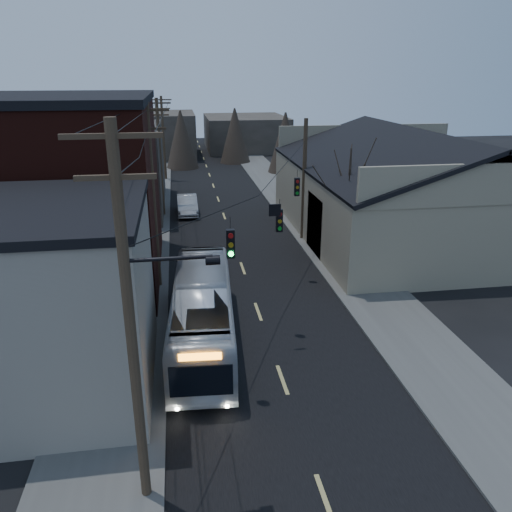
{
  "coord_description": "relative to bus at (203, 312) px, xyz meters",
  "views": [
    {
      "loc": [
        -3.62,
        -8.36,
        11.41
      ],
      "look_at": [
        -0.1,
        14.06,
        3.0
      ],
      "focal_mm": 35.0,
      "sensor_mm": 36.0,
      "label": 1
    }
  ],
  "objects": [
    {
      "name": "road_surface",
      "position": [
        2.89,
        18.56,
        -1.48
      ],
      "size": [
        9.0,
        110.0,
        0.02
      ],
      "primitive_type": "cube",
      "color": "black",
      "rests_on": "ground"
    },
    {
      "name": "sidewalk_left",
      "position": [
        -3.61,
        18.56,
        -1.43
      ],
      "size": [
        4.0,
        110.0,
        0.12
      ],
      "primitive_type": "cube",
      "color": "#474744",
      "rests_on": "ground"
    },
    {
      "name": "sidewalk_right",
      "position": [
        9.39,
        18.56,
        -1.43
      ],
      "size": [
        4.0,
        110.0,
        0.12
      ],
      "primitive_type": "cube",
      "color": "#474744",
      "rests_on": "ground"
    },
    {
      "name": "building_clapboard",
      "position": [
        -6.11,
        -2.44,
        2.01
      ],
      "size": [
        8.0,
        8.0,
        7.0
      ],
      "primitive_type": "cube",
      "color": "slate",
      "rests_on": "ground"
    },
    {
      "name": "building_brick",
      "position": [
        -7.11,
        8.56,
        3.51
      ],
      "size": [
        10.0,
        12.0,
        10.0
      ],
      "primitive_type": "cube",
      "color": "black",
      "rests_on": "ground"
    },
    {
      "name": "building_left_far",
      "position": [
        -6.61,
        24.56,
        2.01
      ],
      "size": [
        9.0,
        14.0,
        7.0
      ],
      "primitive_type": "cube",
      "color": "#302C26",
      "rests_on": "ground"
    },
    {
      "name": "warehouse",
      "position": [
        15.89,
        13.56,
        1.2
      ],
      "size": [
        16.16,
        20.6,
        7.73
      ],
      "color": "gray",
      "rests_on": "ground"
    },
    {
      "name": "building_far_left",
      "position": [
        -3.11,
        53.56,
        1.51
      ],
      "size": [
        10.0,
        12.0,
        6.0
      ],
      "primitive_type": "cube",
      "color": "#302C26",
      "rests_on": "ground"
    },
    {
      "name": "building_far_right",
      "position": [
        9.89,
        58.56,
        1.01
      ],
      "size": [
        12.0,
        14.0,
        5.0
      ],
      "primitive_type": "cube",
      "color": "#302C26",
      "rests_on": "ground"
    },
    {
      "name": "bare_tree",
      "position": [
        9.39,
        8.56,
        2.11
      ],
      "size": [
        0.4,
        0.4,
        7.2
      ],
      "primitive_type": "cone",
      "color": "black",
      "rests_on": "ground"
    },
    {
      "name": "utility_lines",
      "position": [
        -0.23,
        12.7,
        3.46
      ],
      "size": [
        11.24,
        45.28,
        10.5
      ],
      "color": "#382B1E",
      "rests_on": "ground"
    },
    {
      "name": "bus",
      "position": [
        0.0,
        0.0,
        0.0
      ],
      "size": [
        3.2,
        10.87,
        2.99
      ],
      "primitive_type": "imported",
      "rotation": [
        0.0,
        0.0,
        3.08
      ],
      "color": "#B8BDC5",
      "rests_on": "ground"
    },
    {
      "name": "parked_car",
      "position": [
        -0.11,
        21.8,
        -0.71
      ],
      "size": [
        1.72,
        4.77,
        1.56
      ],
      "primitive_type": "imported",
      "rotation": [
        0.0,
        0.0,
        0.01
      ],
      "color": "#9C9FA3",
      "rests_on": "ground"
    }
  ]
}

